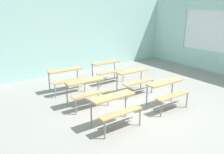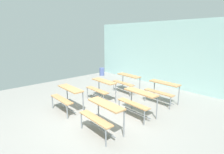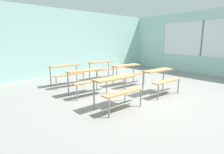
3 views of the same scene
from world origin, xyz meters
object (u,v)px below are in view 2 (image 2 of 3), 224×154
at_px(desk_bench_r0c0, 67,94).
at_px(desk_bench_r2c1, 162,88).
at_px(desk_bench_r2c0, 127,79).
at_px(desk_bench_r0c1, 102,111).
at_px(desk_bench_r1c1, 138,98).
at_px(desk_bench_r1c0, 102,86).
at_px(trash_bin, 102,72).

xyz_separation_m(desk_bench_r0c0, desk_bench_r2c1, (1.67, 2.80, 0.00)).
height_order(desk_bench_r0c0, desk_bench_r2c0, same).
relative_size(desk_bench_r0c0, desk_bench_r0c1, 0.99).
distance_m(desk_bench_r0c1, desk_bench_r1c1, 1.36).
relative_size(desk_bench_r0c1, desk_bench_r1c0, 1.00).
bearing_deg(desk_bench_r0c0, trash_bin, 128.48).
xyz_separation_m(desk_bench_r0c0, desk_bench_r0c1, (1.74, 0.00, 0.00)).
distance_m(desk_bench_r1c0, desk_bench_r2c0, 1.36).
relative_size(desk_bench_r0c1, desk_bench_r2c1, 1.01).
xyz_separation_m(desk_bench_r0c1, trash_bin, (-4.91, 3.97, -0.34)).
distance_m(desk_bench_r2c0, desk_bench_r2c1, 1.65).
bearing_deg(desk_bench_r1c1, desk_bench_r1c0, -177.92).
bearing_deg(desk_bench_r1c0, desk_bench_r0c1, -37.10).
xyz_separation_m(desk_bench_r2c0, desk_bench_r2c1, (1.65, 0.06, 0.00)).
xyz_separation_m(desk_bench_r1c0, desk_bench_r2c0, (-0.00, 1.36, 0.00)).
bearing_deg(desk_bench_r2c0, desk_bench_r0c0, -87.86).
bearing_deg(desk_bench_r2c1, desk_bench_r0c0, -120.75).
bearing_deg(desk_bench_r0c1, desk_bench_r2c0, 123.45).
relative_size(desk_bench_r0c1, desk_bench_r1c1, 0.99).
relative_size(desk_bench_r1c0, desk_bench_r2c0, 0.99).
xyz_separation_m(desk_bench_r1c0, trash_bin, (-3.19, 2.60, -0.34)).
height_order(desk_bench_r1c0, trash_bin, desk_bench_r1c0).
height_order(desk_bench_r0c0, desk_bench_r1c0, same).
relative_size(desk_bench_r0c0, trash_bin, 2.42).
height_order(desk_bench_r1c0, desk_bench_r2c0, same).
bearing_deg(desk_bench_r0c1, desk_bench_r1c0, 142.71).
relative_size(desk_bench_r2c0, trash_bin, 2.47).
distance_m(desk_bench_r1c0, desk_bench_r2c1, 2.18).
relative_size(desk_bench_r0c0, desk_bench_r2c1, 1.00).
height_order(desk_bench_r0c0, trash_bin, desk_bench_r0c0).
bearing_deg(desk_bench_r2c1, desk_bench_r2c0, -177.79).
xyz_separation_m(desk_bench_r0c0, desk_bench_r2c0, (0.02, 2.74, 0.00)).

